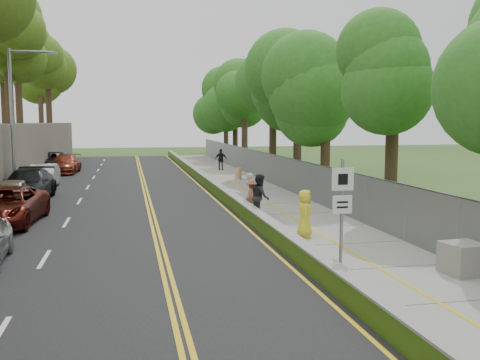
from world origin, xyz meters
name	(u,v)px	position (x,y,z in m)	size (l,w,h in m)	color
ground	(275,249)	(0.00, 0.00, 0.00)	(140.00, 140.00, 0.00)	#33511E
road	(116,193)	(-5.40, 15.00, 0.02)	(11.20, 66.00, 0.04)	black
sidewalk	(249,189)	(2.55, 15.00, 0.03)	(4.20, 66.00, 0.05)	gray
jersey_barrier	(212,186)	(0.25, 15.00, 0.30)	(0.42, 66.00, 0.60)	#83ED17
chainlink_fence	(283,173)	(4.65, 15.00, 1.00)	(0.04, 66.00, 2.00)	slate
trees_fenceside	(320,75)	(7.00, 15.00, 7.00)	(7.00, 66.00, 14.00)	#388127
streetlight	(16,112)	(-10.46, 14.00, 4.64)	(2.52, 0.22, 8.00)	gray
signpost	(342,202)	(1.05, -3.02, 1.96)	(0.62, 0.09, 3.10)	gray
construction_barrel	(238,173)	(3.00, 20.53, 0.46)	(0.50, 0.50, 0.82)	#C75B01
concrete_block	(468,258)	(4.30, -4.00, 0.48)	(1.28, 0.96, 0.85)	gray
car_2	(5,206)	(-9.51, 5.99, 0.79)	(2.49, 5.40, 1.50)	#58140D
car_3	(28,185)	(-9.82, 12.78, 0.86)	(2.28, 5.62, 1.63)	black
car_4	(10,195)	(-10.07, 9.60, 0.77)	(1.73, 4.29, 1.46)	tan
car_5	(43,176)	(-9.85, 17.96, 0.78)	(1.57, 4.50, 1.48)	#B4B6BC
car_6	(54,162)	(-10.60, 28.91, 0.86)	(2.71, 5.88, 1.64)	black
car_7	(65,164)	(-9.62, 27.79, 0.77)	(2.05, 5.03, 1.46)	maroon
car_8	(58,161)	(-10.60, 31.49, 0.74)	(1.65, 4.10, 1.40)	white
painter_0	(305,214)	(1.45, 1.30, 0.90)	(0.83, 0.54, 1.70)	yellow
painter_1	(250,192)	(0.75, 6.89, 0.95)	(0.65, 0.43, 1.79)	beige
painter_2	(260,197)	(0.75, 5.06, 1.01)	(0.93, 0.72, 1.91)	black
painter_3	(253,196)	(0.75, 6.42, 0.83)	(1.01, 0.58, 1.56)	#9E5A3F
person_far	(221,160)	(3.02, 27.89, 0.95)	(1.05, 0.44, 1.79)	black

